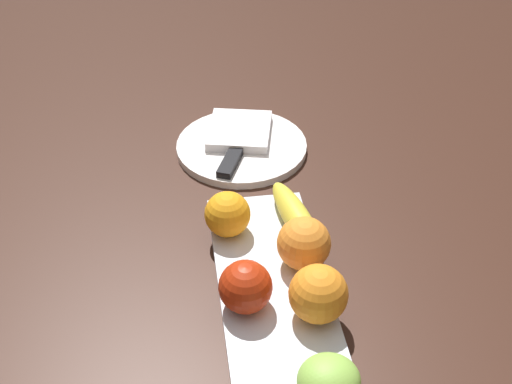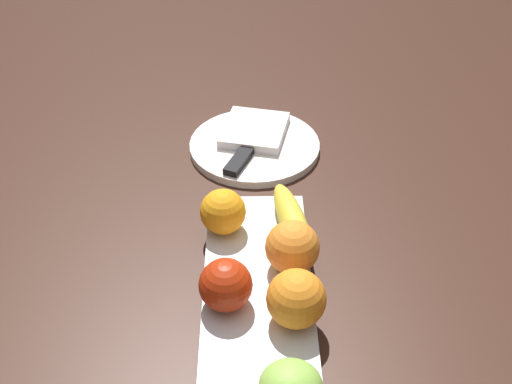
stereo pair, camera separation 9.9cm
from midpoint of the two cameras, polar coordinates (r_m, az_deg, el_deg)
name	(u,v)px [view 1 (the left image)]	position (r m, az deg, el deg)	size (l,w,h in m)	color
ground_plane	(262,328)	(0.86, -2.86, -11.87)	(2.40, 2.40, 0.00)	#381E15
fruit_tray	(275,297)	(0.88, -1.58, -9.23)	(0.41, 0.15, 0.02)	silver
apple	(245,287)	(0.84, -4.33, -8.35)	(0.07, 0.07, 0.07)	#B3290D
banana	(297,219)	(0.96, 0.65, -2.47)	(0.18, 0.04, 0.04)	yellow
orange_near_apple	(304,244)	(0.89, 1.00, -4.62)	(0.07, 0.07, 0.07)	orange
orange_near_banana	(227,214)	(0.95, -5.48, -2.05)	(0.07, 0.07, 0.07)	orange
orange_center	(318,292)	(0.83, 1.94, -8.80)	(0.08, 0.08, 0.08)	orange
grape_bunch	(329,381)	(0.76, 2.50, -16.20)	(0.07, 0.07, 0.05)	#8CC14A
dinner_plate	(242,147)	(1.16, -3.71, 3.85)	(0.23, 0.23, 0.01)	white
folded_napkin	(240,131)	(1.17, -3.86, 5.23)	(0.12, 0.11, 0.02)	white
knife	(235,156)	(1.11, -4.39, 3.06)	(0.17, 0.09, 0.01)	silver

